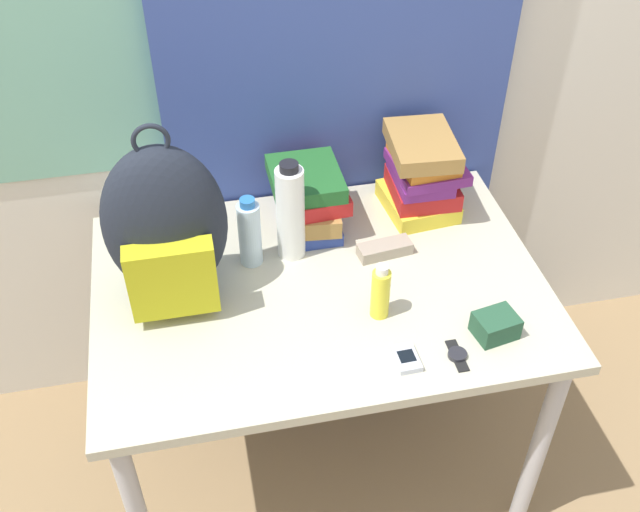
{
  "coord_description": "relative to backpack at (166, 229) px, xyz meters",
  "views": [
    {
      "loc": [
        -0.3,
        -1.01,
        2.15
      ],
      "look_at": [
        0.0,
        0.42,
        0.88
      ],
      "focal_mm": 42.0,
      "sensor_mm": 36.0,
      "label": 1
    }
  ],
  "objects": [
    {
      "name": "water_bottle",
      "position": [
        0.21,
        0.09,
        -0.12
      ],
      "size": [
        0.06,
        0.06,
        0.21
      ],
      "color": "silver",
      "rests_on": "desk"
    },
    {
      "name": "wristwatch",
      "position": [
        0.65,
        -0.36,
        -0.21
      ],
      "size": [
        0.05,
        0.1,
        0.01
      ],
      "color": "black",
      "rests_on": "desk"
    },
    {
      "name": "sports_bottle",
      "position": [
        0.33,
        0.1,
        -0.07
      ],
      "size": [
        0.08,
        0.08,
        0.3
      ],
      "color": "white",
      "rests_on": "desk"
    },
    {
      "name": "sunglasses_case",
      "position": [
        0.58,
        0.04,
        -0.2
      ],
      "size": [
        0.16,
        0.07,
        0.04
      ],
      "color": "gray",
      "rests_on": "desk"
    },
    {
      "name": "book_stack_center",
      "position": [
        0.73,
        0.22,
        -0.09
      ],
      "size": [
        0.22,
        0.25,
        0.25
      ],
      "color": "yellow",
      "rests_on": "desk"
    },
    {
      "name": "sunscreen_bottle",
      "position": [
        0.5,
        -0.18,
        -0.14
      ],
      "size": [
        0.05,
        0.05,
        0.16
      ],
      "color": "yellow",
      "rests_on": "desk"
    },
    {
      "name": "cell_phone",
      "position": [
        0.52,
        -0.35,
        -0.21
      ],
      "size": [
        0.06,
        0.09,
        0.02
      ],
      "color": "#B7BCC6",
      "rests_on": "desk"
    },
    {
      "name": "book_stack_left",
      "position": [
        0.4,
        0.22,
        -0.12
      ],
      "size": [
        0.21,
        0.28,
        0.19
      ],
      "color": "navy",
      "rests_on": "desk"
    },
    {
      "name": "camera_pouch",
      "position": [
        0.76,
        -0.31,
        -0.19
      ],
      "size": [
        0.11,
        0.1,
        0.06
      ],
      "color": "#234C33",
      "rests_on": "desk"
    },
    {
      "name": "curtain_blue",
      "position": [
        0.53,
        0.4,
        0.26
      ],
      "size": [
        1.02,
        0.04,
        2.5
      ],
      "color": "#384C93",
      "rests_on": "ground_plane"
    },
    {
      "name": "wall_back",
      "position": [
        0.37,
        0.46,
        0.26
      ],
      "size": [
        6.0,
        0.06,
        2.5
      ],
      "color": "silver",
      "rests_on": "ground_plane"
    },
    {
      "name": "backpack",
      "position": [
        0.0,
        0.0,
        0.0
      ],
      "size": [
        0.31,
        0.22,
        0.51
      ],
      "color": "#1E232D",
      "rests_on": "desk"
    },
    {
      "name": "desk",
      "position": [
        0.38,
        -0.04,
        -0.31
      ],
      "size": [
        1.2,
        0.83,
        0.78
      ],
      "color": "#B7B299",
      "rests_on": "ground_plane"
    }
  ]
}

